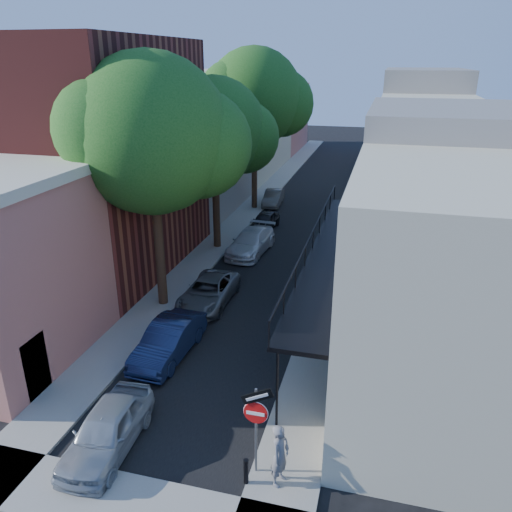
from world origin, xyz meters
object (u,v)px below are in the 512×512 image
Objects in this scene: parked_car_d at (251,242)px; parked_car_f at (273,198)px; sign_post at (256,416)px; parked_car_b at (169,340)px; parked_car_a at (107,430)px; parked_car_e at (265,221)px; oak_mid at (222,132)px; oak_near at (163,137)px; oak_far at (261,99)px; pedestrian at (280,455)px; parked_car_c at (209,292)px; bollard at (246,471)px.

parked_car_f is at bearing 100.30° from parked_car_d.
sign_post is 0.70× the size of parked_car_b.
parked_car_a reaches higher than parked_car_e.
oak_mid is at bearing -97.70° from parked_car_f.
parked_car_d is at bearing 76.19° from oak_near.
parked_car_a is (1.95, -26.43, -7.57)m from oak_far.
parked_car_f is at bearing 87.51° from oak_near.
pedestrian is at bearing -67.31° from oak_mid.
oak_mid is (-0.05, 7.97, -0.82)m from oak_near.
parked_car_b is (1.66, -21.30, -7.55)m from oak_far.
parked_car_e is 1.89× the size of pedestrian.
sign_post is 0.62× the size of parked_car_d.
pedestrian reaches higher than parked_car_b.
oak_near is at bearing -166.01° from parked_car_c.
oak_mid reaches higher than parked_car_f.
oak_mid is 5.44× the size of pedestrian.
bollard is 4.42m from parked_car_a.
bollard is 19.96m from oak_mid.
parked_car_a is 0.95× the size of parked_car_b.
oak_mid is (-6.42, 17.73, 6.54)m from bollard.
oak_near is at bearing 114.12° from parked_car_b.
sign_post is 0.74× the size of parked_car_a.
parked_car_f is 28.31m from pedestrian.
parked_car_d is (0.15, 11.70, -0.01)m from parked_car_b.
parked_car_a is at bearing -78.21° from oak_near.
bollard is at bearing -108.56° from sign_post.
parked_car_f reaches higher than parked_car_e.
oak_mid is (-6.58, 17.26, 5.02)m from sign_post.
parked_car_d is (1.87, -0.56, -6.36)m from oak_mid.
parked_car_c is 7.01m from parked_car_d.
oak_near is 2.67× the size of parked_car_b.
sign_post is at bearing -73.58° from parked_car_e.
parked_car_b is 7.64m from pedestrian.
parked_car_d is at bearing 105.74° from sign_post.
bollard is 0.20× the size of parked_car_a.
parked_car_f is (-5.74, 27.35, -1.42)m from sign_post.
parked_car_c is 1.28× the size of parked_car_e.
oak_near is (-6.53, 9.29, 5.84)m from sign_post.
oak_mid is at bearing 167.99° from parked_car_d.
parked_car_f reaches higher than bollard.
sign_post reaches higher than pedestrian.
parked_car_f is (-0.86, 17.66, -0.01)m from parked_car_c.
parked_car_d reaches higher than parked_car_f.
pedestrian is at bearing -60.24° from parked_car_c.
sign_post reaches higher than parked_car_c.
oak_near reaches higher than parked_car_a.
oak_far is 2.64× the size of parked_car_c.
parked_car_c is (-4.88, 9.69, -1.41)m from sign_post.
parked_car_a is (2.02, -17.40, -6.36)m from oak_mid.
parked_car_c is at bearing -86.36° from parked_car_e.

